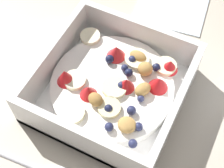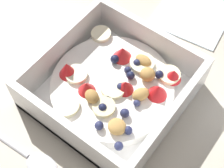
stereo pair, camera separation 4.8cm
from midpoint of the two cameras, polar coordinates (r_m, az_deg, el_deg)
The scene contains 4 objects.
ground_plane at distance 0.50m, azimuth 3.65°, elevation -3.32°, with size 2.40×2.40×0.00m, color beige.
fruit_bowl at distance 0.49m, azimuth 2.97°, elevation -0.71°, with size 0.20×0.20×0.07m.
spoon at distance 0.47m, azimuth -11.33°, elevation -11.77°, with size 0.04×0.17×0.01m.
folded_napkin at distance 0.63m, azimuth 15.91°, elevation 10.95°, with size 0.12×0.12×0.01m, color silver.
Camera 2 is at (0.20, 0.14, 0.44)m, focal length 54.64 mm.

